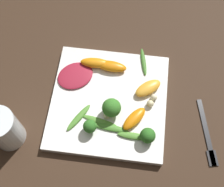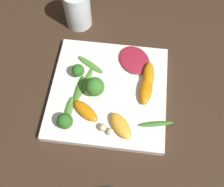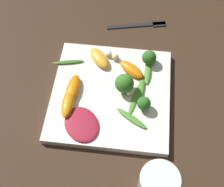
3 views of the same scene
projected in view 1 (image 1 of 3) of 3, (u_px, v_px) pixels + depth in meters
ground_plane at (109, 103)px, 0.76m from camera, size 2.40×2.40×0.00m
plate at (109, 102)px, 0.75m from camera, size 0.27×0.27×0.02m
drinking_glass at (4, 129)px, 0.67m from camera, size 0.07×0.07×0.10m
fork at (208, 139)px, 0.71m from camera, size 0.05×0.16×0.01m
radicchio_leaf_0 at (75, 76)px, 0.76m from camera, size 0.11×0.11×0.01m
orange_segment_0 at (134, 119)px, 0.71m from camera, size 0.06×0.07×0.02m
orange_segment_1 at (148, 88)px, 0.74m from camera, size 0.07×0.07×0.02m
orange_segment_2 at (96, 63)px, 0.77m from camera, size 0.08×0.03×0.02m
orange_segment_3 at (111, 66)px, 0.77m from camera, size 0.08×0.03×0.02m
broccoli_floret_0 at (112, 108)px, 0.70m from camera, size 0.04×0.04×0.05m
broccoli_floret_1 at (148, 136)px, 0.68m from camera, size 0.03×0.03×0.04m
broccoli_floret_2 at (90, 126)px, 0.69m from camera, size 0.03×0.03×0.04m
arugula_sprig_0 at (144, 62)px, 0.78m from camera, size 0.03×0.08×0.01m
arugula_sprig_1 at (110, 128)px, 0.71m from camera, size 0.08×0.02×0.01m
arugula_sprig_2 at (79, 117)px, 0.72m from camera, size 0.05×0.08×0.01m
arugula_sprig_3 at (134, 136)px, 0.70m from camera, size 0.08×0.02×0.01m
arugula_sprig_4 at (99, 121)px, 0.71m from camera, size 0.09×0.03×0.00m
macadamia_nut_0 at (154, 97)px, 0.73m from camera, size 0.02×0.02×0.02m
macadamia_nut_1 at (104, 116)px, 0.71m from camera, size 0.01×0.01×0.01m
macadamia_nut_2 at (150, 104)px, 0.73m from camera, size 0.02×0.02×0.02m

